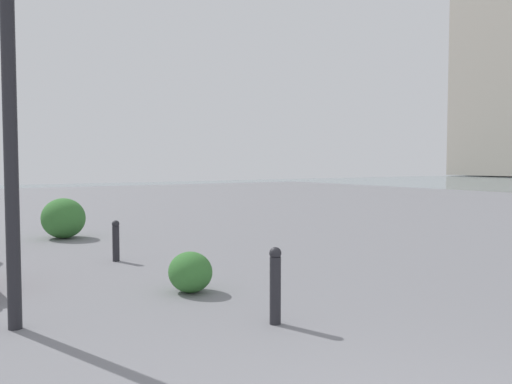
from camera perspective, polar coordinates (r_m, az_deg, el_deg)
lamppost at (r=6.12m, az=-24.92°, el=14.56°), size 0.98×0.28×4.52m
bollard_near at (r=5.76m, az=2.07°, el=-9.77°), size 0.13×0.13×0.83m
bollard_mid at (r=9.63m, az=-14.71°, el=-4.95°), size 0.13×0.13×0.72m
shrub_low at (r=12.86m, az=-19.84°, el=-2.64°), size 1.07×0.96×0.91m
shrub_round at (r=7.21m, az=-7.02°, el=-8.46°), size 0.63×0.57×0.54m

